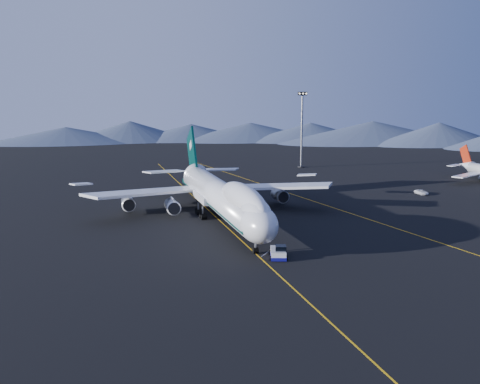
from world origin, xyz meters
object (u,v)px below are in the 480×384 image
object	(u,v)px
boeing_747	(220,195)
floodlight_mast	(302,129)
service_van	(422,192)
pushback_tug	(278,254)

from	to	relation	value
boeing_747	floodlight_mast	world-z (taller)	floodlight_mast
boeing_747	service_van	world-z (taller)	boeing_747
service_van	boeing_747	bearing A→B (deg)	-166.14
boeing_747	service_van	distance (m)	65.07
boeing_747	pushback_tug	bearing A→B (deg)	-84.27
boeing_747	service_van	bearing A→B (deg)	14.84
boeing_747	service_van	size ratio (longest dim) A/B	15.41
floodlight_mast	boeing_747	bearing A→B (deg)	-122.68
service_van	floodlight_mast	size ratio (longest dim) A/B	0.16
floodlight_mast	pushback_tug	bearing A→B (deg)	-113.95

